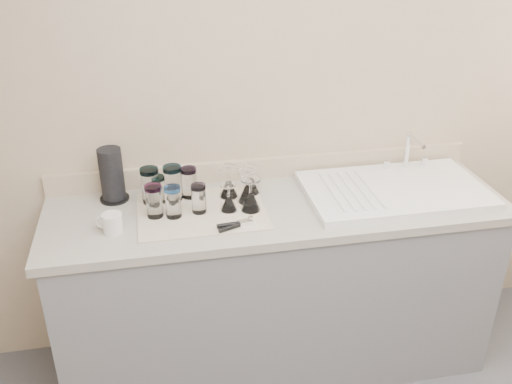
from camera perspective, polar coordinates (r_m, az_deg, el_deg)
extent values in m
cube|color=tan|center=(2.67, 0.89, 8.39)|extent=(3.50, 0.04, 2.50)
cube|color=slate|center=(2.80, 2.05, -9.73)|extent=(2.00, 0.60, 0.86)
cube|color=gray|center=(2.55, 2.21, -1.66)|extent=(2.06, 0.62, 0.04)
cube|color=white|center=(2.70, 13.65, 0.16)|extent=(0.82, 0.50, 0.03)
cylinder|color=silver|center=(2.88, 14.87, 4.10)|extent=(0.02, 0.02, 0.18)
cylinder|color=silver|center=(2.78, 15.75, 4.96)|extent=(0.02, 0.16, 0.02)
cylinder|color=silver|center=(2.87, 12.90, 2.70)|extent=(0.03, 0.03, 0.04)
cylinder|color=silver|center=(2.95, 16.47, 2.96)|extent=(0.03, 0.03, 0.04)
cube|color=silver|center=(2.49, -5.45, -1.93)|extent=(0.55, 0.42, 0.01)
cylinder|color=white|center=(2.56, -10.51, 0.43)|extent=(0.08, 0.08, 0.14)
cylinder|color=#127481|center=(2.52, -10.66, 2.08)|extent=(0.08, 0.08, 0.02)
cylinder|color=white|center=(2.56, -8.29, 0.67)|extent=(0.08, 0.08, 0.14)
cylinder|color=#2CACD1|center=(2.53, -8.41, 2.32)|extent=(0.08, 0.08, 0.02)
cylinder|color=white|center=(2.58, -6.70, 0.76)|extent=(0.07, 0.07, 0.12)
cylinder|color=purple|center=(2.55, -6.78, 2.18)|extent=(0.07, 0.07, 0.02)
cylinder|color=white|center=(2.45, -10.13, -1.08)|extent=(0.07, 0.07, 0.13)
cylinder|color=#EA38BE|center=(2.41, -10.27, 0.44)|extent=(0.07, 0.07, 0.02)
cylinder|color=white|center=(2.43, -8.28, -1.16)|extent=(0.07, 0.07, 0.12)
cylinder|color=blue|center=(2.40, -8.39, 0.30)|extent=(0.07, 0.07, 0.02)
cylinder|color=white|center=(2.46, -5.74, -0.83)|extent=(0.06, 0.06, 0.11)
cylinder|color=#A481C7|center=(2.43, -5.81, 0.52)|extent=(0.07, 0.07, 0.02)
cylinder|color=white|center=(2.56, -9.69, 0.14)|extent=(0.06, 0.06, 0.11)
cylinder|color=#128681|center=(2.54, -9.80, 1.39)|extent=(0.06, 0.06, 0.02)
cone|color=white|center=(2.58, -2.75, 0.33)|extent=(0.08, 0.08, 0.08)
cylinder|color=white|center=(2.55, -2.78, 1.71)|extent=(0.01, 0.01, 0.06)
cylinder|color=white|center=(2.54, -2.80, 2.41)|extent=(0.08, 0.08, 0.01)
cone|color=white|center=(2.61, -0.45, 0.60)|extent=(0.07, 0.07, 0.07)
cylinder|color=white|center=(2.59, -0.45, 1.79)|extent=(0.01, 0.01, 0.05)
cylinder|color=white|center=(2.57, -0.46, 2.40)|extent=(0.07, 0.07, 0.01)
cone|color=white|center=(2.47, -2.74, -1.14)|extent=(0.07, 0.07, 0.07)
cylinder|color=white|center=(2.44, -2.77, 0.08)|extent=(0.01, 0.01, 0.05)
cylinder|color=white|center=(2.43, -2.79, 0.71)|extent=(0.07, 0.07, 0.01)
cone|color=white|center=(2.47, -0.54, -0.98)|extent=(0.08, 0.08, 0.08)
cylinder|color=white|center=(2.43, -0.54, 0.50)|extent=(0.01, 0.01, 0.06)
cylinder|color=white|center=(2.42, -0.55, 1.27)|extent=(0.08, 0.08, 0.01)
cone|color=white|center=(2.54, -0.86, -0.16)|extent=(0.08, 0.08, 0.08)
cylinder|color=white|center=(2.50, -0.87, 1.26)|extent=(0.01, 0.01, 0.06)
cylinder|color=white|center=(2.49, -0.87, 1.99)|extent=(0.08, 0.08, 0.01)
cube|color=silver|center=(2.37, -1.02, -3.06)|extent=(0.06, 0.04, 0.02)
cylinder|color=black|center=(2.34, -2.43, -3.52)|extent=(0.12, 0.06, 0.02)
cylinder|color=black|center=(2.36, -2.51, -3.25)|extent=(0.12, 0.03, 0.02)
cylinder|color=silver|center=(2.39, -14.16, -3.04)|extent=(0.10, 0.10, 0.08)
torus|color=silver|center=(2.41, -15.07, -2.95)|extent=(0.06, 0.03, 0.06)
cylinder|color=black|center=(2.66, -13.95, -0.62)|extent=(0.13, 0.13, 0.01)
cylinder|color=black|center=(2.61, -14.25, 1.78)|extent=(0.11, 0.11, 0.24)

